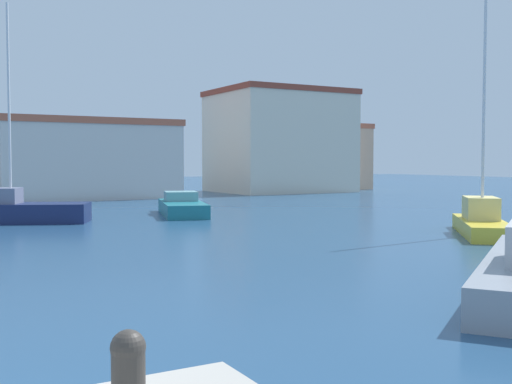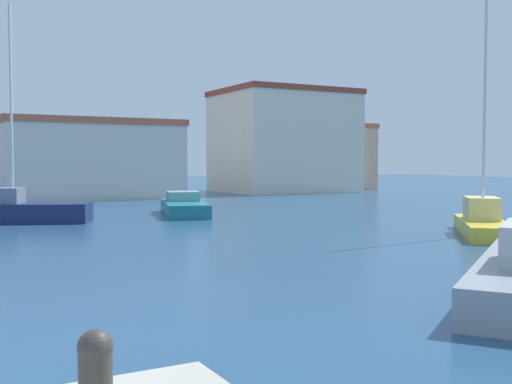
{
  "view_description": "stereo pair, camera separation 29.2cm",
  "coord_description": "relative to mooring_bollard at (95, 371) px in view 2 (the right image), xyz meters",
  "views": [
    {
      "loc": [
        0.35,
        -6.48,
        2.93
      ],
      "look_at": [
        12.78,
        15.55,
        1.66
      ],
      "focal_mm": 43.76,
      "sensor_mm": 36.0,
      "label": 1
    },
    {
      "loc": [
        0.61,
        -6.62,
        2.93
      ],
      "look_at": [
        12.78,
        15.55,
        1.66
      ],
      "focal_mm": 43.76,
      "sensor_mm": 36.0,
      "label": 2
    }
  ],
  "objects": [
    {
      "name": "mooring_bollard",
      "position": [
        0.0,
        0.0,
        0.0
      ],
      "size": [
        0.26,
        0.26,
        0.66
      ],
      "color": "#38332D",
      "rests_on": "pier_quay"
    },
    {
      "name": "warehouse_block",
      "position": [
        10.95,
        45.24,
        1.67
      ],
      "size": [
        13.58,
        9.07,
        6.13
      ],
      "color": "beige",
      "rests_on": "ground"
    },
    {
      "name": "harbor_office",
      "position": [
        34.27,
        47.89,
        1.95
      ],
      "size": [
        12.29,
        5.54,
        6.7
      ],
      "color": "tan",
      "rests_on": "ground"
    },
    {
      "name": "sailboat_navy_mid_harbor",
      "position": [
        2.88,
        26.96,
        -0.8
      ],
      "size": [
        7.37,
        4.86,
        10.28
      ],
      "color": "#19234C",
      "rests_on": "water"
    },
    {
      "name": "water",
      "position": [
        13.28,
        22.17,
        -1.41
      ],
      "size": [
        160.0,
        160.0,
        0.0
      ],
      "primitive_type": "plane",
      "color": "navy",
      "rests_on": "ground"
    },
    {
      "name": "motorboat_teal_near_pier",
      "position": [
        11.71,
        27.05,
        -0.96
      ],
      "size": [
        3.84,
        6.68,
        1.24
      ],
      "color": "#1E707A",
      "rests_on": "water"
    },
    {
      "name": "sailboat_yellow_behind_lamppost",
      "position": [
        18.55,
        12.76,
        -0.83
      ],
      "size": [
        5.18,
        5.63,
        9.78
      ],
      "color": "gold",
      "rests_on": "water"
    },
    {
      "name": "yacht_club",
      "position": [
        29.75,
        46.36,
        3.39
      ],
      "size": [
        11.9,
        9.98,
        9.59
      ],
      "color": "beige",
      "rests_on": "ground"
    }
  ]
}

